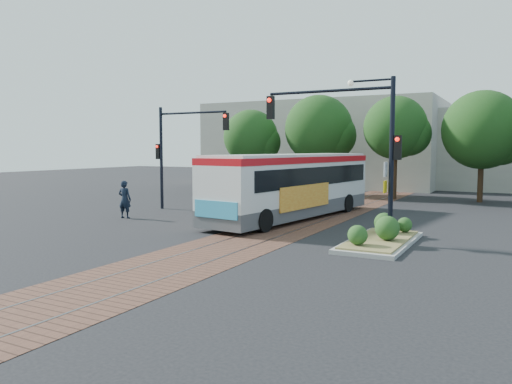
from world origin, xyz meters
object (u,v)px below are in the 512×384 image
parked_car (307,194)px  city_bus (294,183)px  traffic_island (382,235)px  signal_pole_main (359,133)px  signal_pole_left (177,144)px  officer (125,199)px

parked_car → city_bus: bearing=174.9°
traffic_island → parked_car: traffic_island is taller
signal_pole_main → signal_pole_left: 13.14m
signal_pole_main → officer: size_ratio=3.09×
city_bus → traffic_island: (5.71, -4.79, -1.51)m
city_bus → parked_car: 8.16m
traffic_island → signal_pole_left: size_ratio=0.87×
city_bus → officer: city_bus is taller
signal_pole_main → parked_car: 14.75m
officer → parked_car: 12.88m
officer → parked_car: officer is taller
parked_car → traffic_island: bearing=-169.4°
city_bus → signal_pole_main: (4.76, -4.70, 2.32)m
traffic_island → officer: officer is taller
signal_pole_left → parked_car: bearing=56.2°
signal_pole_main → signal_pole_left: (-12.23, 4.80, -0.29)m
traffic_island → signal_pole_left: 14.50m
signal_pole_main → parked_car: signal_pole_main is taller
signal_pole_left → signal_pole_main: bearing=-21.4°
city_bus → traffic_island: size_ratio=2.41×
traffic_island → signal_pole_left: (-13.19, 4.89, 3.54)m
parked_car → signal_pole_left: bearing=123.8°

